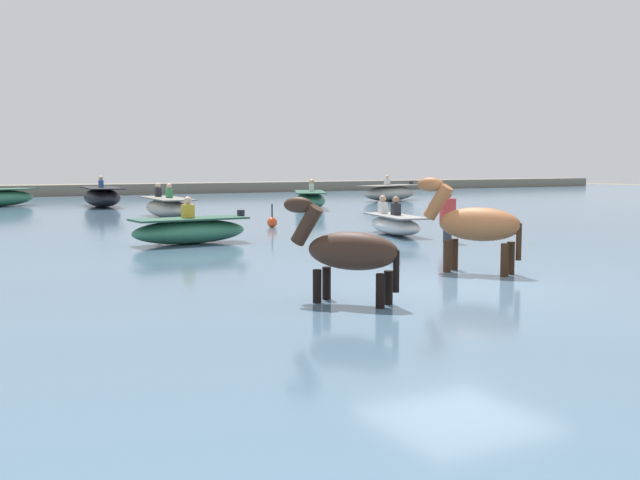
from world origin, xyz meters
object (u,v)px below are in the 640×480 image
at_px(boat_far_inshore, 395,224).
at_px(channel_buoy, 272,222).
at_px(boat_far_offshore, 167,207).
at_px(horse_lead_chestnut, 475,227).
at_px(boat_distant_east, 390,193).
at_px(horse_trailing_dark_bay, 348,254).
at_px(person_onlooker_left, 448,223).
at_px(boat_near_port, 102,197).
at_px(boat_mid_outer, 310,200).
at_px(boat_mid_channel, 190,231).

xyz_separation_m(boat_far_inshore, channel_buoy, (-1.84, 3.46, -0.11)).
xyz_separation_m(boat_far_offshore, channel_buoy, (1.44, -5.28, -0.18)).
distance_m(horse_lead_chestnut, boat_distant_east, 24.27).
height_order(horse_trailing_dark_bay, boat_far_offshore, horse_trailing_dark_bay).
relative_size(horse_trailing_dark_bay, boat_far_offshore, 0.50).
bearing_deg(horse_trailing_dark_bay, boat_distant_east, 55.36).
height_order(person_onlooker_left, channel_buoy, person_onlooker_left).
height_order(horse_trailing_dark_bay, boat_near_port, horse_trailing_dark_bay).
distance_m(boat_far_offshore, boat_far_inshore, 9.34).
bearing_deg(boat_distant_east, horse_trailing_dark_bay, -124.64).
distance_m(boat_far_offshore, channel_buoy, 5.48).
bearing_deg(boat_mid_outer, boat_near_port, 141.67).
distance_m(boat_mid_channel, person_onlooker_left, 5.89).
height_order(boat_distant_east, boat_mid_channel, boat_distant_east).
relative_size(horse_trailing_dark_bay, boat_far_inshore, 0.67).
xyz_separation_m(boat_near_port, person_onlooker_left, (3.82, -18.31, 0.05)).
xyz_separation_m(horse_lead_chestnut, boat_distant_east, (12.20, 20.98, -0.39)).
height_order(horse_trailing_dark_bay, boat_far_inshore, horse_trailing_dark_bay).
relative_size(boat_near_port, boat_distant_east, 0.99).
relative_size(person_onlooker_left, channel_buoy, 2.46).
bearing_deg(boat_distant_east, boat_near_port, 173.75).
distance_m(boat_mid_outer, channel_buoy, 8.78).
bearing_deg(boat_near_port, horse_trailing_dark_bay, -94.98).
relative_size(boat_far_inshore, channel_buoy, 4.03).
bearing_deg(horse_lead_chestnut, person_onlooker_left, 57.40).
xyz_separation_m(boat_mid_outer, boat_far_inshore, (-3.14, -10.69, -0.09)).
distance_m(boat_far_inshore, person_onlooker_left, 2.15).
height_order(boat_far_offshore, boat_mid_channel, boat_far_offshore).
relative_size(boat_near_port, boat_far_inshore, 1.48).
height_order(boat_mid_outer, boat_far_inshore, boat_mid_outer).
xyz_separation_m(boat_distant_east, boat_mid_channel, (-14.89, -14.34, -0.08)).
distance_m(horse_trailing_dark_bay, boat_mid_outer, 20.44).
bearing_deg(boat_far_inshore, boat_mid_channel, 176.04).
distance_m(horse_lead_chestnut, person_onlooker_left, 4.92).
bearing_deg(boat_mid_outer, channel_buoy, -124.53).
xyz_separation_m(horse_lead_chestnut, person_onlooker_left, (2.64, 4.14, -0.31)).
distance_m(boat_near_port, boat_mid_outer, 8.83).
xyz_separation_m(boat_near_port, boat_far_inshore, (3.79, -16.17, -0.14)).
bearing_deg(boat_far_offshore, boat_far_inshore, -69.46).
distance_m(horse_trailing_dark_bay, boat_far_inshore, 9.66).
height_order(boat_mid_outer, person_onlooker_left, person_onlooker_left).
height_order(horse_lead_chestnut, horse_trailing_dark_bay, horse_lead_chestnut).
height_order(boat_far_offshore, boat_far_inshore, boat_far_offshore).
distance_m(person_onlooker_left, channel_buoy, 5.91).
bearing_deg(boat_mid_channel, boat_distant_east, 43.92).
distance_m(boat_far_inshore, channel_buoy, 3.92).
height_order(horse_lead_chestnut, boat_far_offshore, horse_lead_chestnut).
bearing_deg(horse_lead_chestnut, boat_distant_east, 59.82).
relative_size(horse_trailing_dark_bay, person_onlooker_left, 1.10).
bearing_deg(boat_far_offshore, horse_trailing_dark_bay, -98.97).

